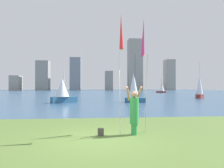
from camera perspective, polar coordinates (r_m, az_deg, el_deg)
The scene contains 15 objects.
ground at distance 58.56m, azimuth -5.33°, elevation -2.49°, with size 120.00×138.00×0.12m.
person at distance 8.30m, azimuth 5.97°, elevation -7.17°, with size 0.68×0.50×1.86m.
kite_flag_left at distance 8.22m, azimuth 2.47°, elevation 13.17°, with size 0.16×0.75×4.63m.
kite_flag_right at distance 9.23m, azimuth 8.40°, elevation 11.61°, with size 0.16×0.86×4.70m.
bag at distance 8.21m, azimuth -3.03°, elevation -12.70°, with size 0.23×0.14×0.29m.
sailboat_0 at distance 35.66m, azimuth 22.40°, elevation -0.89°, with size 1.97×2.05×5.73m.
sailboat_2 at distance 24.56m, azimuth -13.03°, elevation -1.79°, with size 2.92×2.24×3.75m.
sailboat_3 at distance 24.86m, azimuth 5.90°, elevation -1.22°, with size 2.41×1.26×5.52m.
sailboat_5 at distance 63.70m, azimuth 13.19°, elevation -1.08°, with size 2.91×2.11×4.06m.
skyline_tower_0 at distance 105.50m, azimuth -24.33°, elevation 0.24°, with size 4.29×5.59×6.68m.
skyline_tower_1 at distance 102.67m, azimuth -17.97°, elevation 2.13°, with size 5.56×5.96×13.45m.
skyline_tower_2 at distance 102.71m, azimuth -9.73°, elevation 2.63°, with size 5.00×6.86×15.32m.
skyline_tower_3 at distance 101.21m, azimuth -0.86°, elevation 0.89°, with size 3.44×5.76×9.04m.
skyline_tower_4 at distance 106.08m, azimuth 6.16°, elevation 5.13°, with size 6.79×5.77×24.94m.
skyline_tower_5 at distance 107.26m, azimuth 15.08°, elevation 2.35°, with size 4.23×5.46×14.73m.
Camera 1 is at (-0.29, -7.57, 1.86)m, focal length 34.16 mm.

